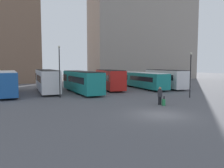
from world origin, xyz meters
TOP-DOWN VIEW (x-y plane):
  - ground_plane at (0.00, 0.00)m, footprint 160.00×160.00m
  - building_block_right at (22.43, 43.95)m, footprint 30.87×12.64m
  - bus_0 at (-12.72, 17.60)m, footprint 3.21×10.92m
  - bus_1 at (-7.43, 19.24)m, footprint 2.83×11.49m
  - bus_2 at (-2.71, 16.56)m, footprint 3.60×11.75m
  - bus_3 at (2.58, 18.94)m, footprint 3.26×9.65m
  - bus_4 at (8.68, 18.39)m, footprint 2.82×11.79m
  - bus_5 at (12.72, 17.74)m, footprint 3.18×10.68m
  - traveler at (2.50, 3.92)m, footprint 0.59×0.59m
  - suitcase at (2.61, 3.42)m, footprint 0.35×0.46m
  - lamp_post_0 at (8.76, 6.75)m, footprint 0.28×0.28m
  - lamp_post_1 at (-6.38, 12.66)m, footprint 0.28×0.28m

SIDE VIEW (x-z plane):
  - ground_plane at x=0.00m, z-range 0.00..0.00m
  - suitcase at x=2.61m, z-range -0.14..0.81m
  - traveler at x=2.50m, z-range 0.17..2.01m
  - bus_4 at x=8.68m, z-range 0.14..2.94m
  - bus_2 at x=-2.71m, z-range 0.14..3.31m
  - bus_5 at x=12.72m, z-range 0.14..3.37m
  - bus_0 at x=-12.72m, z-range 0.14..3.38m
  - bus_3 at x=2.58m, z-range 0.13..3.42m
  - bus_1 at x=-7.43m, z-range 0.15..3.51m
  - lamp_post_0 at x=8.76m, z-range 0.50..6.12m
  - lamp_post_1 at x=-6.38m, z-range 0.52..6.96m
  - building_block_right at x=22.43m, z-range 0.00..43.34m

